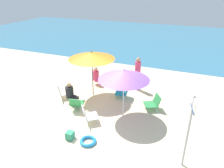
% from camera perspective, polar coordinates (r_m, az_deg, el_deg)
% --- Properties ---
extents(ground_plane, '(40.00, 40.00, 0.00)m').
position_cam_1_polar(ground_plane, '(8.19, -2.34, -8.66)').
color(ground_plane, beige).
extents(sea_water, '(40.00, 16.00, 0.01)m').
position_cam_1_polar(sea_water, '(20.72, 13.70, 11.85)').
color(sea_water, teal).
rests_on(sea_water, ground_plane).
extents(umbrella_purple, '(1.85, 1.85, 1.98)m').
position_cam_1_polar(umbrella_purple, '(7.39, 3.24, 2.62)').
color(umbrella_purple, silver).
rests_on(umbrella_purple, ground_plane).
extents(umbrella_orange, '(1.98, 1.98, 2.09)m').
position_cam_1_polar(umbrella_orange, '(8.94, -5.54, 7.69)').
color(umbrella_orange, '#4C4C51').
rests_on(umbrella_orange, ground_plane).
extents(beach_chair_a, '(0.64, 0.58, 0.56)m').
position_cam_1_polar(beach_chair_a, '(9.30, 3.12, -2.17)').
color(beach_chair_a, teal).
rests_on(beach_chair_a, ground_plane).
extents(beach_chair_b, '(0.77, 0.75, 0.60)m').
position_cam_1_polar(beach_chair_b, '(8.62, 11.13, -4.94)').
color(beach_chair_b, '#33934C').
rests_on(beach_chair_b, ground_plane).
extents(beach_chair_c, '(0.81, 0.80, 0.68)m').
position_cam_1_polar(beach_chair_c, '(9.53, -13.34, -1.82)').
color(beach_chair_c, white).
rests_on(beach_chair_c, ground_plane).
extents(beach_chair_d, '(0.71, 0.69, 0.61)m').
position_cam_1_polar(beach_chair_d, '(10.37, 0.56, 1.20)').
color(beach_chair_d, gold).
rests_on(beach_chair_d, ground_plane).
extents(beach_chair_e, '(0.74, 0.74, 0.64)m').
position_cam_1_polar(beach_chair_e, '(7.71, -6.41, -8.25)').
color(beach_chair_e, white).
rests_on(beach_chair_e, ground_plane).
extents(beach_chair_f, '(0.56, 0.66, 0.60)m').
position_cam_1_polar(beach_chair_f, '(8.51, -9.55, -5.11)').
color(beach_chair_f, '#33934C').
rests_on(beach_chair_f, ground_plane).
extents(person_a, '(0.56, 0.41, 0.93)m').
position_cam_1_polar(person_a, '(8.97, -11.17, -2.42)').
color(person_a, black).
rests_on(person_a, ground_plane).
extents(person_b, '(0.27, 0.27, 1.59)m').
position_cam_1_polar(person_b, '(9.92, 6.94, 2.85)').
color(person_b, '#DB3866').
rests_on(person_b, ground_plane).
extents(person_c, '(0.55, 0.31, 0.93)m').
position_cam_1_polar(person_c, '(10.51, -4.15, 2.21)').
color(person_c, '#DB3866').
rests_on(person_c, ground_plane).
extents(warning_sign, '(0.13, 0.54, 2.20)m').
position_cam_1_polar(warning_sign, '(5.72, 20.37, -9.66)').
color(warning_sign, '#ADADB2').
rests_on(warning_sign, ground_plane).
extents(swim_ring, '(0.54, 0.54, 0.11)m').
position_cam_1_polar(swim_ring, '(7.00, -6.49, -15.13)').
color(swim_ring, '#238CD8').
rests_on(swim_ring, ground_plane).
extents(beach_bag, '(0.25, 0.25, 0.26)m').
position_cam_1_polar(beach_bag, '(7.19, -11.31, -13.48)').
color(beach_bag, '#389970').
rests_on(beach_bag, ground_plane).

